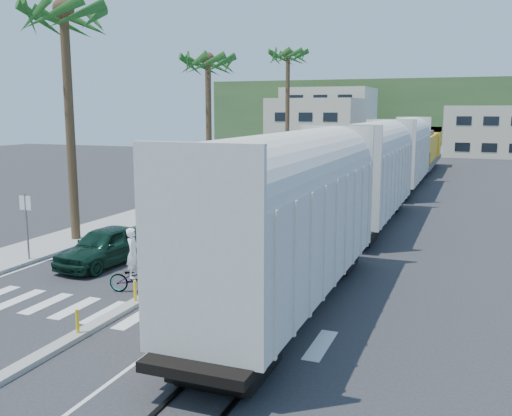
{
  "coord_description": "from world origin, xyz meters",
  "views": [
    {
      "loc": [
        10.45,
        -16.71,
        6.53
      ],
      "look_at": [
        1.05,
        7.6,
        2.0
      ],
      "focal_mm": 40.0,
      "sensor_mm": 36.0,
      "label": 1
    }
  ],
  "objects_px": {
    "car_second": "(184,224)",
    "car_lead": "(105,246)",
    "street_sign": "(26,218)",
    "cyclist": "(135,272)"
  },
  "relations": [
    {
      "from": "car_lead",
      "to": "street_sign",
      "type": "bearing_deg",
      "value": -160.03
    },
    {
      "from": "cyclist",
      "to": "car_lead",
      "type": "bearing_deg",
      "value": 35.94
    },
    {
      "from": "car_lead",
      "to": "car_second",
      "type": "height_order",
      "value": "car_lead"
    },
    {
      "from": "car_lead",
      "to": "car_second",
      "type": "relative_size",
      "value": 1.07
    },
    {
      "from": "car_second",
      "to": "car_lead",
      "type": "bearing_deg",
      "value": -98.03
    },
    {
      "from": "street_sign",
      "to": "car_lead",
      "type": "height_order",
      "value": "street_sign"
    },
    {
      "from": "street_sign",
      "to": "car_second",
      "type": "distance_m",
      "value": 7.81
    },
    {
      "from": "street_sign",
      "to": "cyclist",
      "type": "height_order",
      "value": "street_sign"
    },
    {
      "from": "car_lead",
      "to": "cyclist",
      "type": "bearing_deg",
      "value": -34.42
    },
    {
      "from": "car_lead",
      "to": "car_second",
      "type": "xyz_separation_m",
      "value": [
        0.73,
        5.7,
        -0.06
      ]
    }
  ]
}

